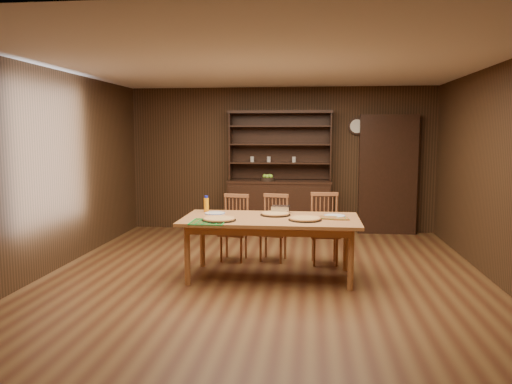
# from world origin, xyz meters

# --- Properties ---
(floor) EXTENTS (6.00, 6.00, 0.00)m
(floor) POSITION_xyz_m (0.00, 0.00, 0.00)
(floor) COLOR brown
(floor) RESTS_ON ground
(room_shell) EXTENTS (6.00, 6.00, 6.00)m
(room_shell) POSITION_xyz_m (0.00, 0.00, 1.58)
(room_shell) COLOR silver
(room_shell) RESTS_ON floor
(china_hutch) EXTENTS (1.84, 0.52, 2.17)m
(china_hutch) POSITION_xyz_m (-0.00, 2.75, 0.60)
(china_hutch) COLOR black
(china_hutch) RESTS_ON floor
(doorway) EXTENTS (1.00, 0.18, 2.10)m
(doorway) POSITION_xyz_m (1.90, 2.90, 1.05)
(doorway) COLOR black
(doorway) RESTS_ON floor
(wall_clock) EXTENTS (0.30, 0.05, 0.30)m
(wall_clock) POSITION_xyz_m (1.35, 2.96, 1.90)
(wall_clock) COLOR black
(wall_clock) RESTS_ON room_shell
(dining_table) EXTENTS (2.15, 1.08, 0.75)m
(dining_table) POSITION_xyz_m (0.07, -0.07, 0.68)
(dining_table) COLOR #AD6B3C
(dining_table) RESTS_ON floor
(chair_left) EXTENTS (0.42, 0.40, 0.92)m
(chair_left) POSITION_xyz_m (-0.50, 0.77, 0.49)
(chair_left) COLOR #A26037
(chair_left) RESTS_ON floor
(chair_center) EXTENTS (0.44, 0.42, 0.93)m
(chair_center) POSITION_xyz_m (0.05, 0.83, 0.49)
(chair_center) COLOR #A26037
(chair_center) RESTS_ON floor
(chair_right) EXTENTS (0.42, 0.40, 0.97)m
(chair_right) POSITION_xyz_m (0.75, 0.72, 0.51)
(chair_right) COLOR #A26037
(chair_right) RESTS_ON floor
(pizza_left) EXTENTS (0.41, 0.41, 0.04)m
(pizza_left) POSITION_xyz_m (-0.52, -0.34, 0.77)
(pizza_left) COLOR black
(pizza_left) RESTS_ON dining_table
(pizza_right) EXTENTS (0.40, 0.40, 0.04)m
(pizza_right) POSITION_xyz_m (0.49, -0.20, 0.77)
(pizza_right) COLOR black
(pizza_right) RESTS_ON dining_table
(pizza_center) EXTENTS (0.38, 0.38, 0.04)m
(pizza_center) POSITION_xyz_m (0.12, 0.12, 0.77)
(pizza_center) COLOR black
(pizza_center) RESTS_ON dining_table
(cooling_rack) EXTENTS (0.44, 0.44, 0.02)m
(cooling_rack) POSITION_xyz_m (-0.62, -0.47, 0.76)
(cooling_rack) COLOR #0C9C31
(cooling_rack) RESTS_ON dining_table
(plate_left) EXTENTS (0.26, 0.26, 0.02)m
(plate_left) POSITION_xyz_m (-0.66, 0.14, 0.76)
(plate_left) COLOR white
(plate_left) RESTS_ON dining_table
(plate_right) EXTENTS (0.27, 0.27, 0.02)m
(plate_right) POSITION_xyz_m (0.86, 0.10, 0.76)
(plate_right) COLOR white
(plate_right) RESTS_ON dining_table
(foil_dish) EXTENTS (0.24, 0.18, 0.09)m
(foil_dish) POSITION_xyz_m (0.17, 0.32, 0.80)
(foil_dish) COLOR silver
(foil_dish) RESTS_ON dining_table
(juice_bottle) EXTENTS (0.06, 0.06, 0.21)m
(juice_bottle) POSITION_xyz_m (-0.81, 0.30, 0.85)
(juice_bottle) COLOR orange
(juice_bottle) RESTS_ON dining_table
(pot_holder_a) EXTENTS (0.20, 0.20, 0.01)m
(pot_holder_a) POSITION_xyz_m (0.92, -0.08, 0.76)
(pot_holder_a) COLOR red
(pot_holder_a) RESTS_ON dining_table
(pot_holder_b) EXTENTS (0.24, 0.24, 0.02)m
(pot_holder_b) POSITION_xyz_m (0.77, -0.04, 0.76)
(pot_holder_b) COLOR red
(pot_holder_b) RESTS_ON dining_table
(fruit_bowl) EXTENTS (0.26, 0.26, 0.12)m
(fruit_bowl) POSITION_xyz_m (-0.21, 2.69, 0.98)
(fruit_bowl) COLOR black
(fruit_bowl) RESTS_ON china_hutch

